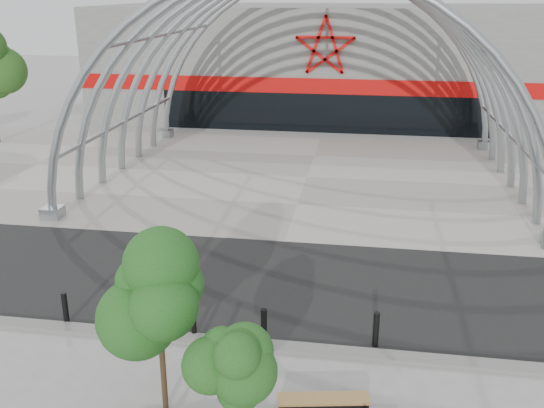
{
  "coord_description": "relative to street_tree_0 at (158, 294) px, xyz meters",
  "views": [
    {
      "loc": [
        2.87,
        -14.15,
        9.14
      ],
      "look_at": [
        0.0,
        4.0,
        2.6
      ],
      "focal_mm": 40.0,
      "sensor_mm": 36.0,
      "label": 1
    }
  ],
  "objects": [
    {
      "name": "street_tree_0",
      "position": [
        0.0,
        0.0,
        0.0
      ],
      "size": [
        1.8,
        1.8,
        4.12
      ],
      "color": "#302212",
      "rests_on": "ground"
    },
    {
      "name": "bollard_4",
      "position": [
        4.78,
        3.37,
        -2.45
      ],
      "size": [
        0.16,
        0.16,
        1.02
      ],
      "primitive_type": "cylinder",
      "color": "black",
      "rests_on": "ground"
    },
    {
      "name": "vault_canopy",
      "position": [
        1.36,
        18.58,
        -2.94
      ],
      "size": [
        20.8,
        15.8,
        20.36
      ],
      "color": "#93999D",
      "rests_on": "ground"
    },
    {
      "name": "forecourt",
      "position": [
        1.36,
        18.58,
        -2.94
      ],
      "size": [
        60.0,
        17.0,
        0.04
      ],
      "primitive_type": "cube",
      "color": "#9C958C",
      "rests_on": "ground"
    },
    {
      "name": "bollard_2",
      "position": [
        -0.2,
        3.1,
        -2.5
      ],
      "size": [
        0.15,
        0.15,
        0.92
      ],
      "primitive_type": "cylinder",
      "color": "black",
      "rests_on": "ground"
    },
    {
      "name": "bench_1",
      "position": [
        3.6,
        0.38,
        -2.75
      ],
      "size": [
        2.11,
        0.82,
        0.43
      ],
      "color": "black",
      "rests_on": "ground"
    },
    {
      "name": "ground",
      "position": [
        1.36,
        3.08,
        -2.96
      ],
      "size": [
        140.0,
        140.0,
        0.0
      ],
      "primitive_type": "plane",
      "color": "gray",
      "rests_on": "ground"
    },
    {
      "name": "arena_building",
      "position": [
        1.36,
        36.53,
        1.03
      ],
      "size": [
        34.0,
        15.24,
        8.0
      ],
      "color": "slate",
      "rests_on": "ground"
    },
    {
      "name": "bollard_0",
      "position": [
        -4.01,
        3.14,
        -2.45
      ],
      "size": [
        0.16,
        0.16,
        1.01
      ],
      "primitive_type": "cylinder",
      "color": "black",
      "rests_on": "ground"
    },
    {
      "name": "street_tree_1",
      "position": [
        1.89,
        -1.59,
        -0.71
      ],
      "size": [
        1.32,
        1.32,
        3.13
      ],
      "color": "black",
      "rests_on": "ground"
    },
    {
      "name": "road",
      "position": [
        1.36,
        6.58,
        -2.95
      ],
      "size": [
        140.0,
        7.0,
        0.02
      ],
      "primitive_type": "cube",
      "color": "black",
      "rests_on": "ground"
    },
    {
      "name": "bollard_1",
      "position": [
        0.64,
        1.67,
        -2.43
      ],
      "size": [
        0.17,
        0.17,
        1.06
      ],
      "primitive_type": "cylinder",
      "color": "black",
      "rests_on": "ground"
    },
    {
      "name": "bollard_3",
      "position": [
        1.78,
        3.02,
        -2.43
      ],
      "size": [
        0.17,
        0.17,
        1.05
      ],
      "primitive_type": "cylinder",
      "color": "black",
      "rests_on": "ground"
    },
    {
      "name": "kerb",
      "position": [
        1.36,
        2.83,
        -2.9
      ],
      "size": [
        60.0,
        0.5,
        0.12
      ],
      "primitive_type": "cube",
      "color": "slate",
      "rests_on": "ground"
    }
  ]
}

